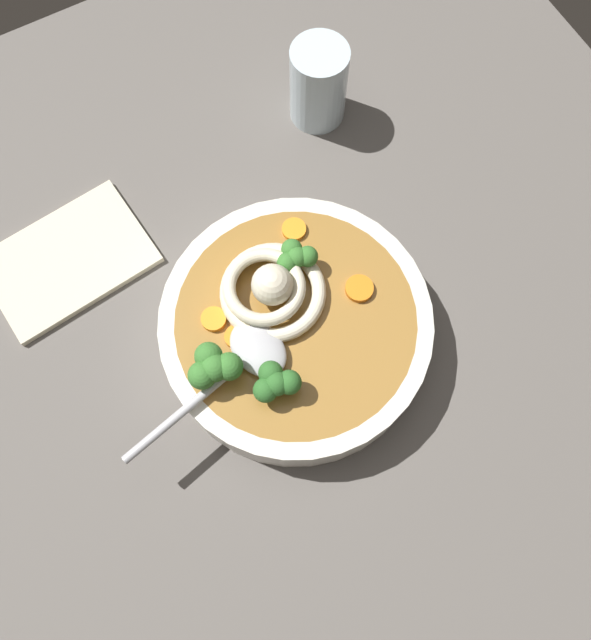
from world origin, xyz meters
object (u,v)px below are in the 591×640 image
noodle_pile (270,289)px  soup_spoon (246,358)px  folded_napkin (68,260)px  drinking_glass (318,84)px  soup_bowl (296,329)px

noodle_pile → soup_spoon: (4.95, 4.64, -0.57)cm
soup_spoon → folded_napkin: size_ratio=1.06×
folded_napkin → drinking_glass: bearing=-173.5°
soup_spoon → noodle_pile: bearing=-149.5°
soup_bowl → noodle_pile: noodle_pile is taller
soup_bowl → drinking_glass: size_ratio=2.70×
soup_bowl → soup_spoon: soup_spoon is taller
soup_spoon → folded_napkin: 23.82cm
drinking_glass → folded_napkin: 32.57cm
drinking_glass → soup_bowl: bearing=55.9°
soup_bowl → soup_spoon: (5.75, 1.29, 3.55)cm
soup_bowl → drinking_glass: bearing=-124.1°
soup_bowl → folded_napkin: bearing=-48.5°
soup_spoon → drinking_glass: drinking_glass is taller
soup_bowl → soup_spoon: 6.87cm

